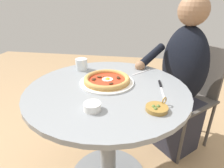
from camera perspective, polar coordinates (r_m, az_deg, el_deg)
dining_table at (r=1.13m, az=-1.36°, el=-10.92°), size 0.88×0.88×0.73m
pizza_on_plate at (r=1.06m, az=-1.59°, el=1.20°), size 0.31×0.31×0.04m
water_glass at (r=1.27m, az=-9.34°, el=5.80°), size 0.08×0.08×0.08m
steak_knife at (r=1.06m, az=14.74°, el=-0.69°), size 0.22×0.02×0.01m
ramekin_capers at (r=0.82m, az=-6.08°, el=-6.82°), size 0.08×0.08×0.03m
olive_pan at (r=0.84m, az=13.62°, el=-7.19°), size 0.11×0.10×0.04m
fork_utensil at (r=1.24m, az=9.09°, el=3.62°), size 0.13×0.12×0.00m
diner_person at (r=1.52m, az=19.97°, el=-1.60°), size 0.44×0.57×1.20m
cafe_chair_diner at (r=1.63m, az=22.96°, el=-1.26°), size 0.56×0.56×0.85m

